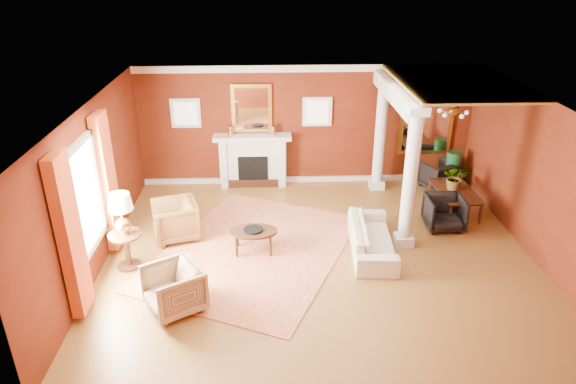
{
  "coord_description": "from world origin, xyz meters",
  "views": [
    {
      "loc": [
        -0.93,
        -8.32,
        5.19
      ],
      "look_at": [
        -0.57,
        0.37,
        1.15
      ],
      "focal_mm": 32.0,
      "sensor_mm": 36.0,
      "label": 1
    }
  ],
  "objects_px": {
    "sofa": "(372,233)",
    "side_table": "(122,219)",
    "coffee_table": "(253,232)",
    "armchair_leopard": "(175,218)",
    "armchair_stripe": "(174,287)",
    "dining_table": "(456,195)"
  },
  "relations": [
    {
      "from": "armchair_stripe",
      "to": "side_table",
      "type": "height_order",
      "value": "side_table"
    },
    {
      "from": "coffee_table",
      "to": "dining_table",
      "type": "relative_size",
      "value": 0.63
    },
    {
      "from": "sofa",
      "to": "armchair_stripe",
      "type": "height_order",
      "value": "armchair_stripe"
    },
    {
      "from": "sofa",
      "to": "side_table",
      "type": "distance_m",
      "value": 4.58
    },
    {
      "from": "armchair_leopard",
      "to": "coffee_table",
      "type": "xyz_separation_m",
      "value": [
        1.57,
        -0.6,
        -0.02
      ]
    },
    {
      "from": "sofa",
      "to": "coffee_table",
      "type": "xyz_separation_m",
      "value": [
        -2.25,
        0.07,
        0.03
      ]
    },
    {
      "from": "armchair_stripe",
      "to": "side_table",
      "type": "relative_size",
      "value": 0.58
    },
    {
      "from": "sofa",
      "to": "armchair_leopard",
      "type": "distance_m",
      "value": 3.88
    },
    {
      "from": "armchair_leopard",
      "to": "side_table",
      "type": "relative_size",
      "value": 0.59
    },
    {
      "from": "armchair_leopard",
      "to": "side_table",
      "type": "bearing_deg",
      "value": -51.1
    },
    {
      "from": "coffee_table",
      "to": "armchair_leopard",
      "type": "bearing_deg",
      "value": 158.91
    },
    {
      "from": "sofa",
      "to": "coffee_table",
      "type": "distance_m",
      "value": 2.26
    },
    {
      "from": "sofa",
      "to": "armchair_stripe",
      "type": "xyz_separation_m",
      "value": [
        -3.48,
        -1.63,
        0.03
      ]
    },
    {
      "from": "armchair_leopard",
      "to": "side_table",
      "type": "height_order",
      "value": "side_table"
    },
    {
      "from": "armchair_stripe",
      "to": "coffee_table",
      "type": "height_order",
      "value": "armchair_stripe"
    },
    {
      "from": "sofa",
      "to": "side_table",
      "type": "xyz_separation_m",
      "value": [
        -4.52,
        -0.36,
        0.59
      ]
    },
    {
      "from": "armchair_stripe",
      "to": "dining_table",
      "type": "bearing_deg",
      "value": 88.83
    },
    {
      "from": "armchair_stripe",
      "to": "side_table",
      "type": "distance_m",
      "value": 1.74
    },
    {
      "from": "coffee_table",
      "to": "dining_table",
      "type": "distance_m",
      "value": 4.67
    },
    {
      "from": "armchair_leopard",
      "to": "side_table",
      "type": "distance_m",
      "value": 1.36
    },
    {
      "from": "armchair_leopard",
      "to": "armchair_stripe",
      "type": "height_order",
      "value": "armchair_leopard"
    },
    {
      "from": "side_table",
      "to": "dining_table",
      "type": "xyz_separation_m",
      "value": [
        6.68,
        1.96,
        -0.58
      ]
    }
  ]
}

